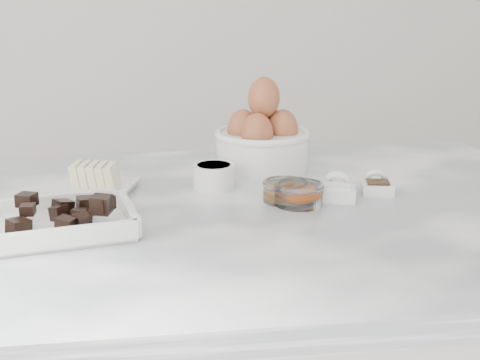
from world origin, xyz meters
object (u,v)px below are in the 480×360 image
(sugar_ramekin, at_px, (214,175))
(honey_bowl, at_px, (285,191))
(vanilla_spoon, at_px, (377,185))
(chocolate_dish, at_px, (58,217))
(egg_bowl, at_px, (262,139))
(butter_plate, at_px, (92,183))
(salt_spoon, at_px, (337,190))
(zest_bowl, at_px, (299,193))

(sugar_ramekin, xyz_separation_m, honey_bowl, (0.11, -0.09, -0.01))
(honey_bowl, xyz_separation_m, vanilla_spoon, (0.17, 0.02, -0.00))
(chocolate_dish, distance_m, honey_bowl, 0.38)
(sugar_ramekin, height_order, honey_bowl, sugar_ramekin)
(egg_bowl, height_order, honey_bowl, egg_bowl)
(egg_bowl, distance_m, honey_bowl, 0.21)
(egg_bowl, bearing_deg, vanilla_spoon, -47.08)
(chocolate_dish, height_order, sugar_ramekin, chocolate_dish)
(butter_plate, xyz_separation_m, egg_bowl, (0.33, 0.12, 0.04))
(honey_bowl, bearing_deg, sugar_ramekin, 142.47)
(butter_plate, relative_size, egg_bowl, 0.86)
(salt_spoon, bearing_deg, zest_bowl, -162.25)
(egg_bowl, height_order, zest_bowl, egg_bowl)
(chocolate_dish, relative_size, vanilla_spoon, 3.42)
(vanilla_spoon, bearing_deg, chocolate_dish, -167.64)
(butter_plate, relative_size, zest_bowl, 1.94)
(zest_bowl, relative_size, salt_spoon, 0.97)
(chocolate_dish, xyz_separation_m, salt_spoon, (0.46, 0.10, -0.01))
(sugar_ramekin, relative_size, honey_bowl, 0.94)
(chocolate_dish, height_order, zest_bowl, chocolate_dish)
(chocolate_dish, bearing_deg, salt_spoon, 11.88)
(egg_bowl, relative_size, salt_spoon, 2.18)
(zest_bowl, height_order, vanilla_spoon, vanilla_spoon)
(egg_bowl, relative_size, honey_bowl, 2.40)
(sugar_ramekin, height_order, egg_bowl, egg_bowl)
(butter_plate, relative_size, honey_bowl, 2.06)
(salt_spoon, bearing_deg, egg_bowl, 114.59)
(sugar_ramekin, relative_size, salt_spoon, 0.86)
(honey_bowl, relative_size, zest_bowl, 0.94)
(butter_plate, xyz_separation_m, salt_spoon, (0.42, -0.09, -0.00))
(sugar_ramekin, distance_m, egg_bowl, 0.17)
(chocolate_dish, bearing_deg, honey_bowl, 14.62)
(egg_bowl, relative_size, zest_bowl, 2.26)
(chocolate_dish, height_order, vanilla_spoon, chocolate_dish)
(butter_plate, bearing_deg, sugar_ramekin, 0.53)
(egg_bowl, bearing_deg, chocolate_dish, -140.01)
(vanilla_spoon, bearing_deg, egg_bowl, 132.92)
(butter_plate, height_order, zest_bowl, butter_plate)
(chocolate_dish, bearing_deg, vanilla_spoon, 12.36)
(egg_bowl, distance_m, salt_spoon, 0.23)
(butter_plate, bearing_deg, salt_spoon, -11.35)
(butter_plate, distance_m, vanilla_spoon, 0.51)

